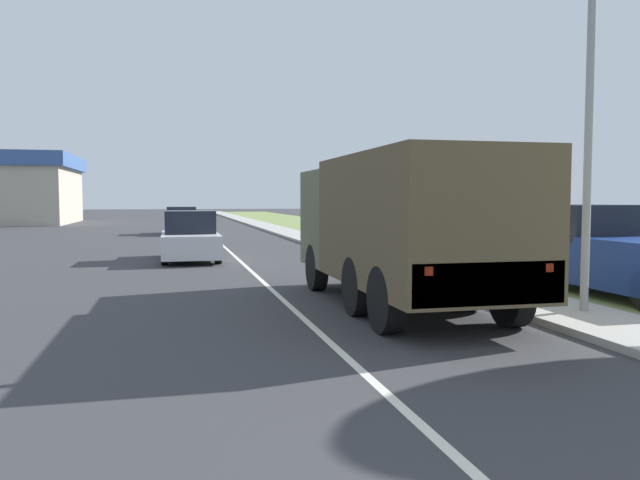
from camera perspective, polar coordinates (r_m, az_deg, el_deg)
The scene contains 9 objects.
ground_plane at distance 39.75m, azimuth -10.23°, elevation 0.76°, with size 180.00×180.00×0.00m, color #38383A.
lane_centre_stripe at distance 39.75m, azimuth -10.24°, elevation 0.76°, with size 0.12×120.00×0.00m.
sidewalk_right at distance 40.25m, azimuth -3.83°, elevation 0.93°, with size 1.80×120.00×0.12m.
grass_strip_right at distance 41.21m, azimuth 2.22°, elevation 0.93°, with size 7.00×120.00×0.02m.
military_truck at distance 11.85m, azimuth 7.39°, elevation 1.60°, with size 2.40×7.00×2.82m.
car_nearest_ahead at distance 21.25m, azimuth -11.79°, elevation 0.16°, with size 1.84×4.23×1.66m.
car_second_ahead at distance 37.26m, azimuth -12.56°, elevation 1.63°, with size 1.86×4.20×1.60m.
pickup_truck at distance 14.64m, azimuth 25.58°, elevation -1.11°, with size 2.02×5.01×1.90m.
lamp_post at distance 11.66m, azimuth 22.57°, elevation 13.24°, with size 1.69×0.24×6.49m.
Camera 1 is at (-2.17, 0.36, 2.05)m, focal length 35.00 mm.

